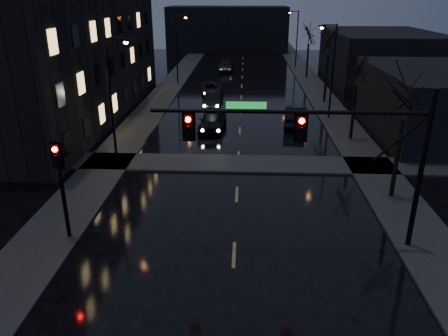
# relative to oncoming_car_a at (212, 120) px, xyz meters

# --- Properties ---
(sidewalk_left) EXTENTS (3.00, 140.00, 0.12)m
(sidewalk_left) POSITION_rel_oncoming_car_a_xyz_m (-6.30, 8.99, -0.76)
(sidewalk_left) COLOR #2D2D2B
(sidewalk_left) RESTS_ON ground
(sidewalk_right) EXTENTS (3.00, 140.00, 0.12)m
(sidewalk_right) POSITION_rel_oncoming_car_a_xyz_m (10.70, 8.99, -0.76)
(sidewalk_right) COLOR #2D2D2B
(sidewalk_right) RESTS_ON ground
(sidewalk_cross) EXTENTS (40.00, 3.00, 0.12)m
(sidewalk_cross) POSITION_rel_oncoming_car_a_xyz_m (2.20, -7.51, -0.76)
(sidewalk_cross) COLOR #2D2D2B
(sidewalk_cross) RESTS_ON ground
(apartment_block) EXTENTS (12.00, 30.00, 12.00)m
(apartment_block) POSITION_rel_oncoming_car_a_xyz_m (-14.30, 3.99, 5.18)
(apartment_block) COLOR black
(apartment_block) RESTS_ON ground
(commercial_right_near) EXTENTS (10.00, 14.00, 5.00)m
(commercial_right_near) POSITION_rel_oncoming_car_a_xyz_m (17.70, -0.01, 1.68)
(commercial_right_near) COLOR black
(commercial_right_near) RESTS_ON ground
(commercial_right_far) EXTENTS (12.00, 18.00, 6.00)m
(commercial_right_far) POSITION_rel_oncoming_car_a_xyz_m (19.20, 21.99, 2.18)
(commercial_right_far) COLOR black
(commercial_right_far) RESTS_ON ground
(far_block) EXTENTS (22.00, 10.00, 8.00)m
(far_block) POSITION_rel_oncoming_car_a_xyz_m (-0.80, 51.99, 3.18)
(far_block) COLOR black
(far_block) RESTS_ON ground
(signal_mast) EXTENTS (11.11, 0.41, 7.00)m
(signal_mast) POSITION_rel_oncoming_car_a_xyz_m (6.05, -17.01, 4.05)
(signal_mast) COLOR black
(signal_mast) RESTS_ON ground
(signal_pole_left) EXTENTS (0.35, 0.41, 4.53)m
(signal_pole_left) POSITION_rel_oncoming_car_a_xyz_m (-5.30, -17.02, 2.20)
(signal_pole_left) COLOR black
(signal_pole_left) RESTS_ON ground
(tree_near) EXTENTS (3.52, 3.52, 8.08)m
(tree_near) POSITION_rel_oncoming_car_a_xyz_m (10.60, -12.01, 5.40)
(tree_near) COLOR black
(tree_near) RESTS_ON ground
(tree_mid_a) EXTENTS (3.30, 3.30, 7.58)m
(tree_mid_a) POSITION_rel_oncoming_car_a_xyz_m (10.60, -2.01, 5.01)
(tree_mid_a) COLOR black
(tree_mid_a) RESTS_ON ground
(tree_mid_b) EXTENTS (3.74, 3.74, 8.59)m
(tree_mid_b) POSITION_rel_oncoming_car_a_xyz_m (10.60, 9.99, 5.79)
(tree_mid_b) COLOR black
(tree_mid_b) RESTS_ON ground
(tree_far) EXTENTS (3.43, 3.43, 7.88)m
(tree_far) POSITION_rel_oncoming_car_a_xyz_m (10.60, 23.99, 5.24)
(tree_far) COLOR black
(tree_far) RESTS_ON ground
(streetlight_l_near) EXTENTS (1.53, 0.28, 8.00)m
(streetlight_l_near) POSITION_rel_oncoming_car_a_xyz_m (-5.38, -8.01, 3.96)
(streetlight_l_near) COLOR black
(streetlight_l_near) RESTS_ON ground
(streetlight_l_far) EXTENTS (1.53, 0.28, 8.00)m
(streetlight_l_far) POSITION_rel_oncoming_car_a_xyz_m (-5.38, 18.99, 3.96)
(streetlight_l_far) COLOR black
(streetlight_l_far) RESTS_ON ground
(streetlight_r_mid) EXTENTS (1.53, 0.28, 8.00)m
(streetlight_r_mid) POSITION_rel_oncoming_car_a_xyz_m (9.78, 3.99, 3.96)
(streetlight_r_mid) COLOR black
(streetlight_r_mid) RESTS_ON ground
(streetlight_r_far) EXTENTS (1.53, 0.28, 8.00)m
(streetlight_r_far) POSITION_rel_oncoming_car_a_xyz_m (9.78, 31.99, 3.96)
(streetlight_r_far) COLOR black
(streetlight_r_far) RESTS_ON ground
(oncoming_car_a) EXTENTS (2.30, 4.93, 1.63)m
(oncoming_car_a) POSITION_rel_oncoming_car_a_xyz_m (0.00, 0.00, 0.00)
(oncoming_car_a) COLOR black
(oncoming_car_a) RESTS_ON ground
(oncoming_car_b) EXTENTS (1.61, 4.34, 1.42)m
(oncoming_car_b) POSITION_rel_oncoming_car_a_xyz_m (-0.55, 7.69, -0.11)
(oncoming_car_b) COLOR black
(oncoming_car_b) RESTS_ON ground
(oncoming_car_c) EXTENTS (2.78, 5.03, 1.33)m
(oncoming_car_c) POSITION_rel_oncoming_car_a_xyz_m (-0.99, 13.05, -0.15)
(oncoming_car_c) COLOR black
(oncoming_car_c) RESTS_ON ground
(oncoming_car_d) EXTENTS (2.27, 5.37, 1.55)m
(oncoming_car_d) POSITION_rel_oncoming_car_a_xyz_m (-0.11, 28.66, -0.04)
(oncoming_car_d) COLOR black
(oncoming_car_d) RESTS_ON ground
(lead_car) EXTENTS (2.28, 5.06, 1.61)m
(lead_car) POSITION_rel_oncoming_car_a_xyz_m (6.83, 1.83, -0.01)
(lead_car) COLOR black
(lead_car) RESTS_ON ground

